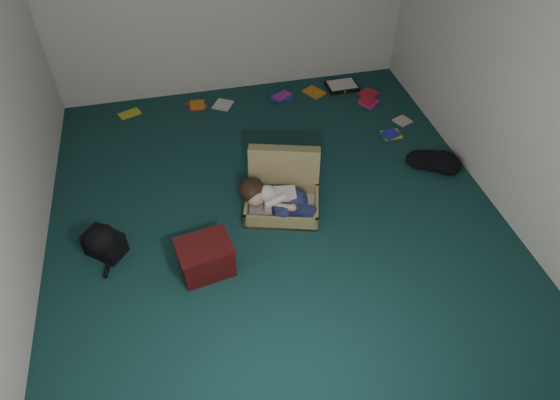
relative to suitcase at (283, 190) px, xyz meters
name	(u,v)px	position (x,y,z in m)	size (l,w,h in m)	color
floor	(276,216)	(-0.10, -0.18, -0.14)	(4.50, 4.50, 0.00)	#143B39
wall_front	(396,382)	(-0.10, -2.43, 1.16)	(4.50, 4.50, 0.00)	white
wall_right	(522,61)	(1.90, -0.18, 1.16)	(4.50, 4.50, 0.00)	white
suitcase	(283,190)	(0.00, 0.00, 0.00)	(0.81, 0.80, 0.48)	#9F8F57
person	(277,199)	(-0.09, -0.14, 0.04)	(0.66, 0.48, 0.30)	silver
maroon_bin	(206,257)	(-0.78, -0.63, 0.00)	(0.48, 0.40, 0.29)	#420D0E
backpack	(104,243)	(-1.58, -0.26, -0.03)	(0.38, 0.30, 0.23)	black
clothing_pile	(437,163)	(1.60, 0.11, -0.07)	(0.49, 0.40, 0.16)	black
paper_tray	(342,86)	(1.16, 1.77, -0.12)	(0.37, 0.28, 0.05)	black
book_scatter	(301,105)	(0.58, 1.51, -0.13)	(3.16, 1.29, 0.02)	#BAC923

